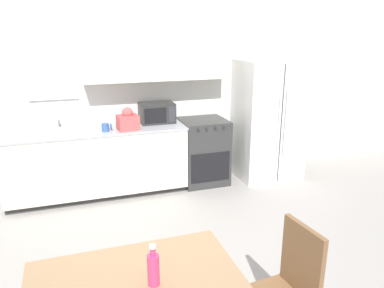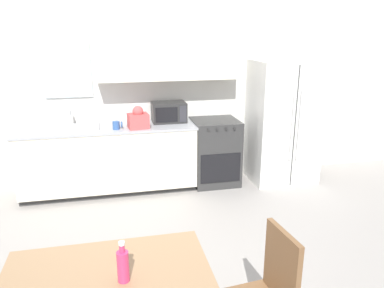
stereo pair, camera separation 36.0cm
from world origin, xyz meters
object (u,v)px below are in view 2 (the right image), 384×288
object	(u,v)px
coffee_mug	(117,125)
drink_bottle	(123,265)
refrigerator	(283,122)
microwave	(169,112)
oven_range	(215,152)

from	to	relation	value
coffee_mug	drink_bottle	world-z (taller)	coffee_mug
refrigerator	microwave	xyz separation A→B (m)	(-1.61, 0.16, 0.18)
coffee_mug	drink_bottle	size ratio (longest dim) A/B	0.49
oven_range	refrigerator	distance (m)	1.06
oven_range	drink_bottle	bearing A→B (deg)	-114.90
refrigerator	coffee_mug	distance (m)	2.32
microwave	coffee_mug	world-z (taller)	microwave
refrigerator	microwave	size ratio (longest dim) A/B	3.75
refrigerator	coffee_mug	size ratio (longest dim) A/B	13.83
refrigerator	drink_bottle	size ratio (longest dim) A/B	6.83
oven_range	refrigerator	bearing A→B (deg)	-3.15
refrigerator	drink_bottle	world-z (taller)	refrigerator
refrigerator	coffee_mug	world-z (taller)	refrigerator
oven_range	coffee_mug	size ratio (longest dim) A/B	7.40
microwave	drink_bottle	distance (m)	3.18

